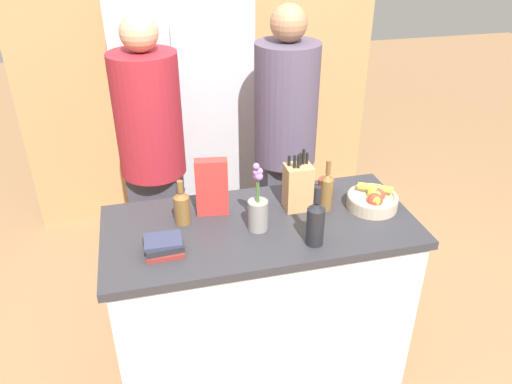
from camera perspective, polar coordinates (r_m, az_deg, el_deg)
ground_plane at (r=2.93m, az=0.41°, el=-18.80°), size 14.00×14.00×0.00m
kitchen_island at (r=2.60m, az=0.45°, el=-12.05°), size 1.45×0.67×0.92m
back_wall_wood at (r=3.81m, az=-6.41°, el=15.98°), size 2.65×0.12×2.60m
refrigerator at (r=3.54m, az=-8.26°, el=9.20°), size 0.88×0.62×1.94m
fruit_bowl at (r=2.48m, az=13.25°, el=-0.78°), size 0.25×0.25×0.11m
knife_block at (r=2.39m, az=4.80°, el=0.63°), size 0.13×0.11×0.30m
flower_vase at (r=2.23m, az=0.22°, el=-2.00°), size 0.09×0.09×0.34m
cereal_box at (r=2.33m, az=-5.07°, el=0.56°), size 0.16×0.08×0.28m
coffee_mug at (r=2.56m, az=8.00°, el=0.63°), size 0.10×0.10×0.09m
book_stack at (r=2.16m, az=-10.51°, el=-6.04°), size 0.17×0.15×0.06m
bottle_oil at (r=2.31m, az=-8.47°, el=-1.64°), size 0.07×0.07×0.22m
bottle_vinegar at (r=2.14m, az=6.82°, el=-3.40°), size 0.08×0.08×0.28m
bottle_wine at (r=2.40m, az=8.07°, el=0.18°), size 0.06×0.06×0.26m
person_at_sink at (r=2.96m, az=-11.79°, el=4.69°), size 0.38×0.38×1.74m
person_in_blue at (r=3.02m, az=3.35°, el=6.15°), size 0.37×0.37×1.76m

